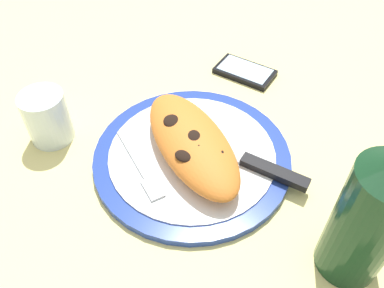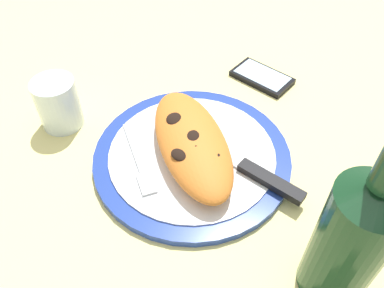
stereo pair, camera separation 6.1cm
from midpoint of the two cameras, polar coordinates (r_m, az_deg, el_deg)
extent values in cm
cube|color=#E5D684|center=(64.46, 2.69, -3.22)|extent=(150.00, 150.00, 3.00)
cylinder|color=#233D99|center=(62.83, 2.76, -1.97)|extent=(30.88, 30.88, 1.28)
cylinder|color=white|center=(62.24, 2.79, -1.50)|extent=(26.05, 26.05, 0.30)
ellipsoid|color=orange|center=(60.17, 2.60, -0.10)|extent=(24.45, 11.79, 4.75)
ellipsoid|color=black|center=(58.52, 3.60, 0.95)|extent=(3.40, 2.90, 1.05)
ellipsoid|color=black|center=(56.38, 1.29, -1.74)|extent=(3.44, 3.31, 0.96)
ellipsoid|color=black|center=(61.16, 0.42, 3.38)|extent=(3.33, 3.14, 1.05)
ellipsoid|color=black|center=(57.18, 3.84, -0.52)|extent=(2.19, 2.15, 0.67)
ellipsoid|color=black|center=(56.70, 6.47, -1.89)|extent=(2.17, 2.04, 0.60)
cube|color=silver|center=(62.80, -5.60, -0.67)|extent=(11.04, 2.26, 0.40)
cube|color=silver|center=(58.10, -3.55, -5.83)|extent=(4.24, 2.68, 0.40)
cube|color=silver|center=(63.10, 4.57, -0.28)|extent=(11.62, 9.72, 0.40)
cube|color=black|center=(59.52, 14.09, -5.34)|extent=(9.44, 8.10, 1.20)
cube|color=black|center=(79.54, 12.14, 9.20)|extent=(12.74, 11.75, 1.00)
cube|color=silver|center=(79.20, 12.21, 9.53)|extent=(11.10, 10.18, 0.16)
cylinder|color=silver|center=(68.80, -16.22, 5.46)|extent=(7.03, 7.03, 8.69)
cylinder|color=silver|center=(70.38, -15.81, 3.98)|extent=(6.47, 6.47, 3.41)
cylinder|color=#14381E|center=(48.71, 24.87, -13.31)|extent=(7.75, 7.75, 17.82)
cone|color=#14381E|center=(41.20, 29.12, -6.24)|extent=(7.75, 7.75, 1.94)
camera|label=1|loc=(0.03, -87.13, 3.08)|focal=37.36mm
camera|label=2|loc=(0.03, 92.87, -3.08)|focal=37.36mm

